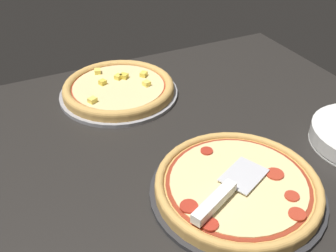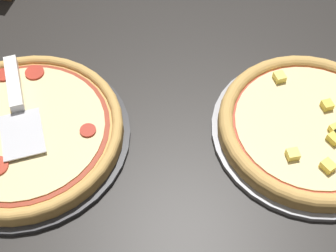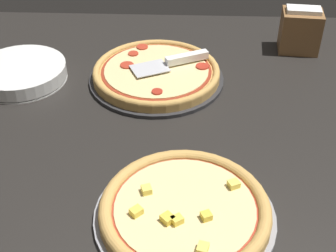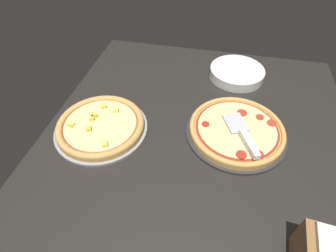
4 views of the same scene
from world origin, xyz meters
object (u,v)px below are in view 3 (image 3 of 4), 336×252
pizza_front (156,72)px  pizza_back (185,209)px  napkin_holder (300,30)px  plate_stack (21,73)px  serving_spatula (179,60)px

pizza_front → pizza_back: (-8.16, 48.26, -0.20)cm
pizza_back → napkin_holder: size_ratio=2.41×
pizza_front → pizza_back: pizza_back is taller
pizza_front → pizza_back: 48.95cm
pizza_front → pizza_back: bearing=99.6°
pizza_back → plate_stack: 64.73cm
pizza_front → serving_spatula: 6.86cm
napkin_holder → serving_spatula: bearing=24.7°
plate_stack → napkin_holder: (-76.92, -20.02, 4.18)cm
serving_spatula → napkin_holder: size_ratio=1.62×
pizza_back → serving_spatula: (2.31, -51.11, 2.37)cm
pizza_back → plate_stack: size_ratio=1.32×
pizza_back → plate_stack: (44.35, -47.15, -0.24)cm
serving_spatula → pizza_front: bearing=26.0°
napkin_holder → pizza_front: bearing=24.9°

